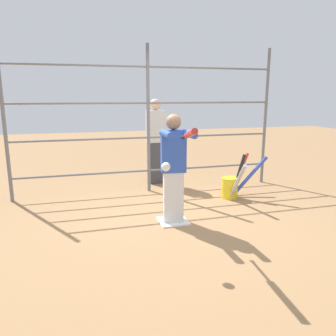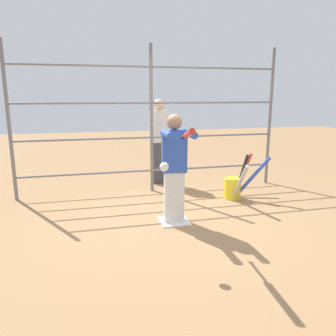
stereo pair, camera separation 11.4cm
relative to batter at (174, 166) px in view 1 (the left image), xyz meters
name	(u,v)px [view 1 (the left image)]	position (x,y,z in m)	size (l,w,h in m)	color
ground_plane	(173,222)	(0.00, -0.02, -0.81)	(24.00, 24.00, 0.00)	#9E754C
home_plate	(173,221)	(0.00, -0.02, -0.80)	(0.40, 0.40, 0.02)	white
fence_backstop	(148,120)	(0.00, -1.62, 0.49)	(4.77, 0.06, 2.61)	slate
batter	(174,166)	(0.00, 0.00, 0.00)	(0.38, 0.54, 1.50)	silver
baseball_bat_swinging	(189,134)	(0.10, 0.92, 0.54)	(0.22, 0.90, 0.23)	black
softball_in_flight	(166,167)	(0.35, 0.92, 0.20)	(0.10, 0.10, 0.10)	white
bat_bucket	(233,184)	(-1.30, -0.80, -0.57)	(0.72, 1.00, 0.76)	yellow
bystander_behind_fence	(156,140)	(-0.25, -2.13, 0.06)	(0.35, 0.22, 1.68)	#3F3F47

